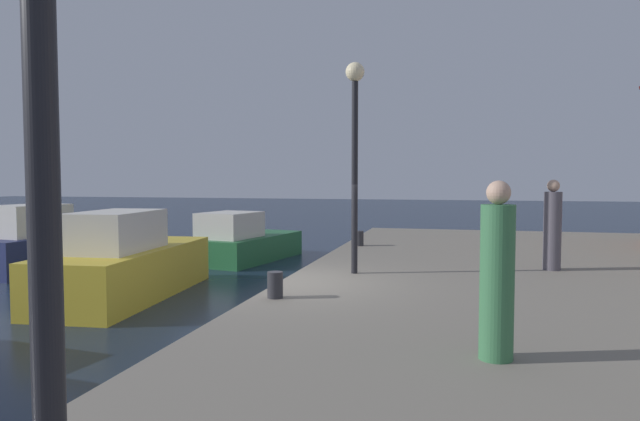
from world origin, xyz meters
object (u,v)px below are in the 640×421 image
at_px(bollard_south, 275,285).
at_px(person_far_corner, 552,228).
at_px(motorboat_green, 242,242).
at_px(motorboat_navy, 46,245).
at_px(person_near_carousel, 497,276).
at_px(motorboat_yellow, 126,264).
at_px(lamp_post_mid_promenade, 355,128).
at_px(bollard_north, 359,238).

bearing_deg(bollard_south, person_far_corner, 40.34).
distance_m(motorboat_green, bollard_south, 9.55).
bearing_deg(motorboat_navy, person_near_carousel, -33.87).
bearing_deg(motorboat_yellow, bollard_south, -32.93).
relative_size(motorboat_navy, person_far_corner, 2.49).
xyz_separation_m(lamp_post_mid_promenade, person_near_carousel, (2.31, -4.76, -1.92)).
bearing_deg(bollard_north, motorboat_green, 156.43).
xyz_separation_m(motorboat_yellow, bollard_north, (4.48, 4.06, 0.27)).
xyz_separation_m(motorboat_navy, lamp_post_mid_promenade, (9.52, -3.18, 2.85)).
distance_m(lamp_post_mid_promenade, person_far_corner, 4.41).
distance_m(person_far_corner, person_near_carousel, 6.26).
bearing_deg(person_near_carousel, motorboat_green, 122.86).
relative_size(motorboat_green, lamp_post_mid_promenade, 1.11).
xyz_separation_m(bollard_north, person_near_carousel, (2.98, -9.16, 0.64)).
relative_size(motorboat_navy, lamp_post_mid_promenade, 1.12).
bearing_deg(motorboat_yellow, motorboat_navy, 146.96).
height_order(lamp_post_mid_promenade, person_near_carousel, lamp_post_mid_promenade).
bearing_deg(motorboat_yellow, person_near_carousel, -34.35).
bearing_deg(motorboat_green, bollard_north, -23.57).
bearing_deg(motorboat_yellow, motorboat_green, 86.09).
height_order(motorboat_green, lamp_post_mid_promenade, lamp_post_mid_promenade).
bearing_deg(bollard_south, bollard_north, 89.14).
height_order(lamp_post_mid_promenade, bollard_south, lamp_post_mid_promenade).
height_order(motorboat_yellow, motorboat_green, motorboat_yellow).
distance_m(motorboat_yellow, person_far_corner, 8.99).
bearing_deg(lamp_post_mid_promenade, bollard_north, 98.64).
bearing_deg(lamp_post_mid_promenade, person_near_carousel, -64.09).
xyz_separation_m(bollard_north, person_far_corner, (4.41, -3.06, 0.64)).
distance_m(motorboat_navy, bollard_north, 8.94).
bearing_deg(motorboat_yellow, lamp_post_mid_promenade, -3.82).
height_order(motorboat_yellow, lamp_post_mid_promenade, lamp_post_mid_promenade).
bearing_deg(motorboat_navy, person_far_corner, -7.93).
bearing_deg(person_near_carousel, motorboat_yellow, 145.65).
bearing_deg(person_far_corner, motorboat_green, 150.30).
bearing_deg(person_far_corner, bollard_north, 145.21).
distance_m(lamp_post_mid_promenade, bollard_south, 3.66).
height_order(motorboat_yellow, bollard_south, motorboat_yellow).
xyz_separation_m(motorboat_navy, person_far_corner, (13.26, -1.85, 0.93)).
bearing_deg(person_near_carousel, person_far_corner, 76.81).
relative_size(motorboat_navy, bollard_south, 11.15).
bearing_deg(bollard_north, motorboat_navy, -172.18).
bearing_deg(bollard_south, motorboat_yellow, 147.07).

